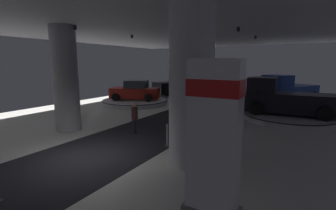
{
  "coord_description": "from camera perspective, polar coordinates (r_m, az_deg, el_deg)",
  "views": [
    {
      "loc": [
        7.17,
        -5.79,
        3.59
      ],
      "look_at": [
        0.78,
        4.87,
        1.4
      ],
      "focal_mm": 25.57,
      "sensor_mm": 36.0,
      "label": 1
    }
  ],
  "objects": [
    {
      "name": "brand_sign_pylon",
      "position": [
        5.37,
        10.85,
        -8.41
      ],
      "size": [
        1.28,
        0.68,
        3.68
      ],
      "color": "slate",
      "rests_on": "ground"
    },
    {
      "name": "display_platform_deep_left",
      "position": [
        26.46,
        2.29,
        2.46
      ],
      "size": [
        5.82,
        5.82,
        0.22
      ],
      "color": "silver",
      "rests_on": "ground"
    },
    {
      "name": "pickup_truck_far_right",
      "position": [
        17.05,
        25.96,
        1.25
      ],
      "size": [
        5.43,
        2.92,
        2.3
      ],
      "color": "black",
      "rests_on": "display_platform_far_right"
    },
    {
      "name": "ground",
      "position": [
        9.9,
        -19.14,
        -12.0
      ],
      "size": [
        24.0,
        44.0,
        0.06
      ],
      "color": "silver"
    },
    {
      "name": "column_right",
      "position": [
        8.32,
        5.54,
        4.15
      ],
      "size": [
        1.54,
        1.54,
        5.5
      ],
      "color": "silver",
      "rests_on": "ground"
    },
    {
      "name": "pickup_truck_deep_right",
      "position": [
        23.02,
        26.56,
        3.08
      ],
      "size": [
        4.56,
        5.64,
        2.3
      ],
      "color": "navy",
      "rests_on": "display_platform_deep_right"
    },
    {
      "name": "visitor_walking_far",
      "position": [
        12.35,
        -7.95,
        -2.66
      ],
      "size": [
        0.32,
        0.32,
        1.59
      ],
      "color": "black",
      "rests_on": "ground"
    },
    {
      "name": "visitor_walking_near",
      "position": [
        16.72,
        11.52,
        0.55
      ],
      "size": [
        0.32,
        0.32,
        1.59
      ],
      "color": "black",
      "rests_on": "ground"
    },
    {
      "name": "display_platform_deep_right",
      "position": [
        23.42,
        26.8,
        0.51
      ],
      "size": [
        5.68,
        5.68,
        0.31
      ],
      "color": "silver",
      "rests_on": "ground"
    },
    {
      "name": "pickup_truck_deep_left",
      "position": [
        26.52,
        2.88,
        4.71
      ],
      "size": [
        4.46,
        5.67,
        2.3
      ],
      "color": "black",
      "rests_on": "display_platform_deep_left"
    },
    {
      "name": "stanchion_c",
      "position": [
        10.46,
        -0.22,
        -7.92
      ],
      "size": [
        0.28,
        0.28,
        1.01
      ],
      "color": "#333338",
      "rests_on": "ground"
    },
    {
      "name": "column_left",
      "position": [
        13.8,
        -23.22,
        5.7
      ],
      "size": [
        1.3,
        1.3,
        5.5
      ],
      "color": "#ADADB2",
      "rests_on": "ground"
    },
    {
      "name": "display_platform_far_left",
      "position": [
        21.58,
        -7.82,
        0.86
      ],
      "size": [
        5.77,
        5.77,
        0.36
      ],
      "color": "silver",
      "rests_on": "ground"
    },
    {
      "name": "stanchion_a",
      "position": [
        15.11,
        -8.18,
        -2.41
      ],
      "size": [
        0.28,
        0.28,
        1.01
      ],
      "color": "#333338",
      "rests_on": "ground"
    },
    {
      "name": "ceiling_with_spotlights",
      "position": [
        9.42,
        -21.2,
        21.36
      ],
      "size": [
        24.0,
        44.0,
        0.39
      ],
      "color": "silver"
    },
    {
      "name": "display_platform_far_right",
      "position": [
        17.23,
        26.75,
        -2.44
      ],
      "size": [
        5.68,
        5.68,
        0.36
      ],
      "color": "#B7B7BC",
      "rests_on": "ground"
    },
    {
      "name": "display_car_far_left",
      "position": [
        21.44,
        -7.79,
        3.3
      ],
      "size": [
        4.57,
        3.44,
        1.71
      ],
      "color": "maroon",
      "rests_on": "display_platform_far_left"
    }
  ]
}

